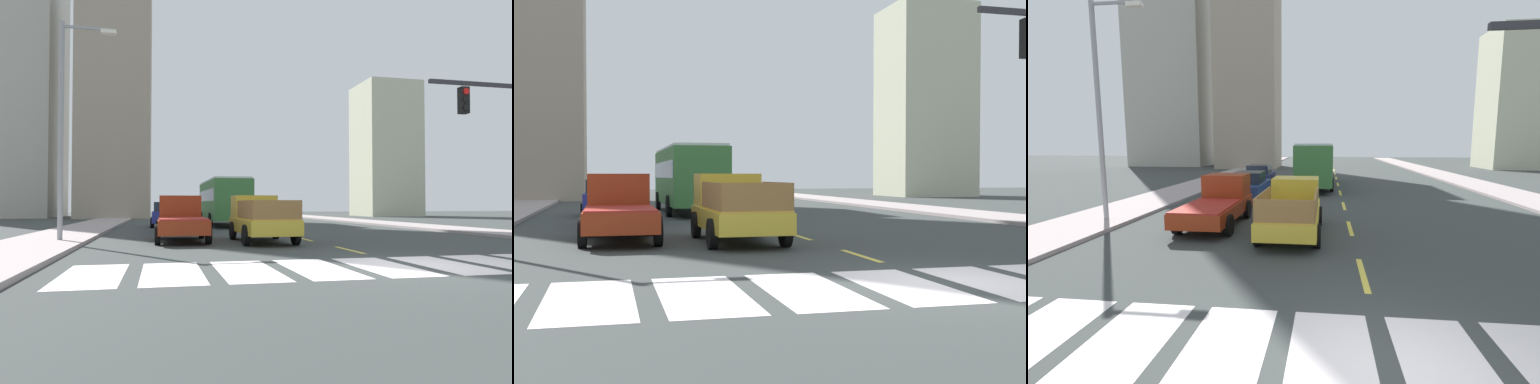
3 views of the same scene
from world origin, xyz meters
The scene contains 22 objects.
ground_plane centered at (0.00, 0.00, 0.00)m, with size 160.00×160.00×0.00m, color #383C3B.
sidewalk_right centered at (10.89, 18.00, 0.07)m, with size 3.37×110.00×0.15m, color #A09190.
crosswalk_stripe_1 centered at (-6.09, 0.00, 0.00)m, with size 1.37×3.51×0.01m, color silver.
crosswalk_stripe_2 centered at (-4.35, 0.00, 0.00)m, with size 1.37×3.51×0.01m, color silver.
crosswalk_stripe_3 centered at (-2.61, 0.00, 0.00)m, with size 1.37×3.51×0.01m, color silver.
crosswalk_stripe_4 centered at (-0.87, 0.00, 0.00)m, with size 1.37×3.51×0.01m, color silver.
crosswalk_stripe_5 centered at (0.87, 0.00, 0.00)m, with size 1.37×3.51×0.01m, color silver.
lane_dash_0 centered at (0.00, 4.00, 0.00)m, with size 0.16×2.40×0.01m, color #DDC745.
lane_dash_1 centered at (0.00, 9.00, 0.00)m, with size 0.16×2.40×0.01m, color #DDC745.
lane_dash_2 centered at (0.00, 14.00, 0.00)m, with size 0.16×2.40×0.01m, color #DDC745.
lane_dash_3 centered at (0.00, 19.00, 0.00)m, with size 0.16×2.40×0.01m, color #DDC745.
lane_dash_4 centered at (0.00, 24.00, 0.00)m, with size 0.16×2.40×0.01m, color #DDC745.
lane_dash_5 centered at (0.00, 29.00, 0.00)m, with size 0.16×2.40×0.01m, color #DDC745.
lane_dash_6 centered at (0.00, 34.00, 0.00)m, with size 0.16×2.40×0.01m, color #DDC745.
lane_dash_7 centered at (0.00, 39.00, 0.00)m, with size 0.16×2.40×0.01m, color #DDC745.
pickup_stakebed centered at (-2.21, 8.20, 0.94)m, with size 2.18×5.20×1.96m.
pickup_dark centered at (-5.47, 9.35, 0.92)m, with size 2.18×5.20×1.96m.
city_bus centered at (-1.81, 22.55, 1.95)m, with size 2.72×10.80×3.32m.
sedan_far centered at (-5.97, 21.29, 0.86)m, with size 2.02×4.40×1.72m.
sedan_near_left centered at (-5.38, 15.03, 0.86)m, with size 2.02×4.40×1.72m.
block_mid_left centered at (23.18, 44.69, 8.80)m, with size 7.33×7.01×17.60m, color beige.
block_mid_right centered at (-11.40, 42.66, 13.10)m, with size 7.89×7.24×26.21m, color gray.
Camera 2 is at (-5.81, -10.06, 1.89)m, focal length 44.85 mm.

